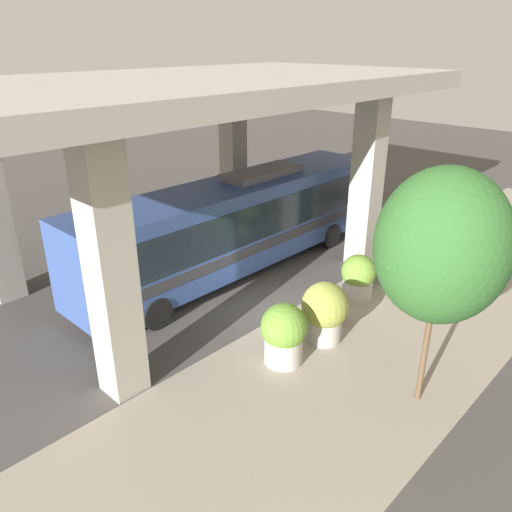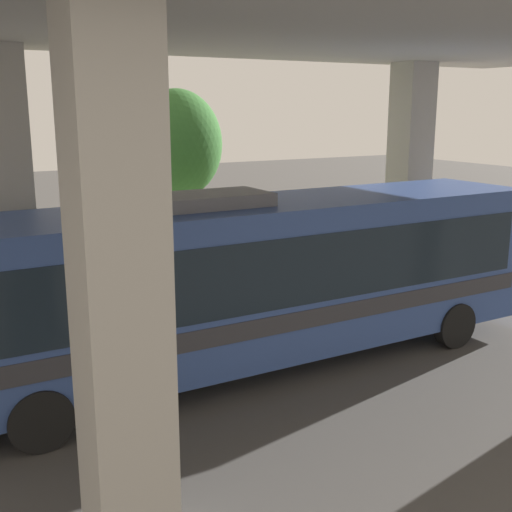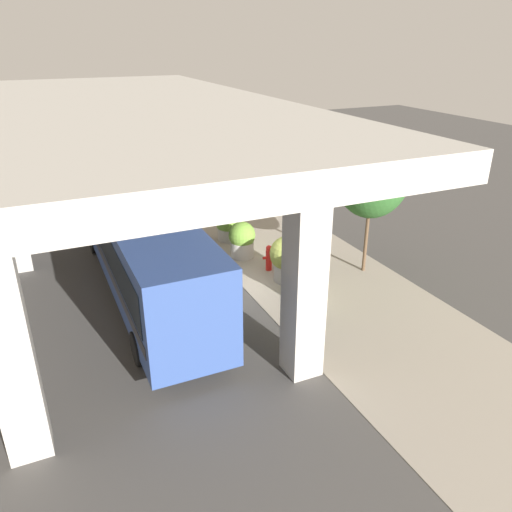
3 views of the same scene
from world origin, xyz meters
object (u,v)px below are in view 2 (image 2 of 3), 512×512
object	(u,v)px
planter_back	(260,258)
fire_hydrant	(175,282)
planter_extra	(208,261)
bus	(246,275)
street_tree_near	(177,144)
planter_front	(33,294)
planter_middle	(119,286)

from	to	relation	value
planter_back	fire_hydrant	bearing A→B (deg)	-87.93
fire_hydrant	planter_extra	size ratio (longest dim) A/B	0.60
bus	fire_hydrant	world-z (taller)	bus
planter_back	planter_extra	distance (m)	1.60
street_tree_near	planter_front	bearing A→B (deg)	-55.67
planter_front	fire_hydrant	bearing A→B (deg)	92.89
planter_middle	fire_hydrant	bearing A→B (deg)	104.70
planter_front	planter_middle	xyz separation A→B (m)	(0.25, 2.02, -0.02)
bus	planter_back	distance (m)	6.04
fire_hydrant	planter_back	xyz separation A→B (m)	(-0.10, 2.67, 0.33)
street_tree_near	planter_middle	bearing A→B (deg)	-40.24
planter_middle	planter_back	distance (m)	4.39
planter_front	street_tree_near	size ratio (longest dim) A/B	0.29
planter_front	planter_back	world-z (taller)	planter_back
planter_back	street_tree_near	world-z (taller)	street_tree_near
bus	fire_hydrant	size ratio (longest dim) A/B	11.96
planter_extra	bus	bearing A→B (deg)	-17.56
planter_middle	planter_back	bearing A→B (deg)	97.04
planter_back	street_tree_near	size ratio (longest dim) A/B	0.30
bus	planter_extra	bearing A→B (deg)	162.44
bus	fire_hydrant	xyz separation A→B (m)	(-4.90, 0.55, -1.40)
bus	planter_middle	size ratio (longest dim) A/B	8.29
street_tree_near	planter_extra	bearing A→B (deg)	-9.20
planter_extra	street_tree_near	size ratio (longest dim) A/B	0.32
bus	planter_front	size ratio (longest dim) A/B	7.86
fire_hydrant	planter_back	bearing A→B (deg)	92.07
bus	planter_extra	size ratio (longest dim) A/B	7.24
fire_hydrant	street_tree_near	distance (m)	5.11
fire_hydrant	bus	bearing A→B (deg)	-6.38
street_tree_near	bus	bearing A→B (deg)	-14.43
planter_front	planter_extra	distance (m)	4.80
fire_hydrant	planter_middle	distance (m)	1.75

